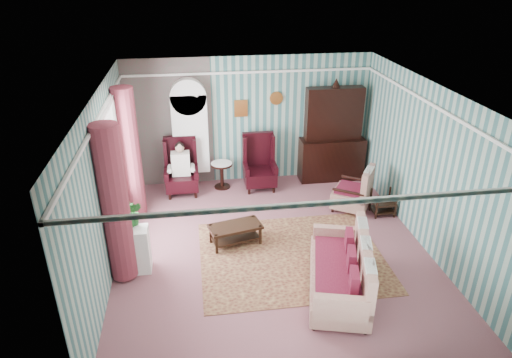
{
  "coord_description": "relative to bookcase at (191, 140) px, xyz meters",
  "views": [
    {
      "loc": [
        -1.28,
        -6.83,
        4.74
      ],
      "look_at": [
        -0.2,
        0.6,
        1.13
      ],
      "focal_mm": 32.0,
      "sensor_mm": 36.0,
      "label": 1
    }
  ],
  "objects": [
    {
      "name": "wingback_left",
      "position": [
        -0.25,
        -0.39,
        -0.5
      ],
      "size": [
        0.76,
        0.8,
        1.25
      ],
      "primitive_type": "cube",
      "color": "black",
      "rests_on": "floor"
    },
    {
      "name": "coffee_table",
      "position": [
        0.71,
        -2.59,
        -0.93
      ],
      "size": [
        1.03,
        0.67,
        0.39
      ],
      "primitive_type": "cube",
      "rotation": [
        0.0,
        0.0,
        0.23
      ],
      "color": "black",
      "rests_on": "floor"
    },
    {
      "name": "room_shell",
      "position": [
        0.73,
        -2.66,
        0.89
      ],
      "size": [
        5.53,
        6.02,
        2.91
      ],
      "color": "#3C6E6E",
      "rests_on": "ground"
    },
    {
      "name": "rug",
      "position": [
        1.65,
        -3.14,
        -1.11
      ],
      "size": [
        3.2,
        2.6,
        0.01
      ],
      "primitive_type": "cube",
      "color": "#4A1821",
      "rests_on": "floor"
    },
    {
      "name": "floral_armchair",
      "position": [
        3.25,
        -1.63,
        -0.62
      ],
      "size": [
        1.07,
        1.08,
        1.0
      ],
      "primitive_type": "cube",
      "rotation": [
        0.0,
        0.0,
        0.99
      ],
      "color": "beige",
      "rests_on": "floor"
    },
    {
      "name": "potted_plant_c",
      "position": [
        -1.07,
        -3.04,
        -0.11
      ],
      "size": [
        0.28,
        0.28,
        0.43
      ],
      "primitive_type": "imported",
      "rotation": [
        0.0,
        0.0,
        0.17
      ],
      "color": "#1D4A17",
      "rests_on": "plant_stand"
    },
    {
      "name": "round_side_table",
      "position": [
        0.65,
        -0.24,
        -0.82
      ],
      "size": [
        0.5,
        0.5,
        0.6
      ],
      "primitive_type": "cylinder",
      "color": "black",
      "rests_on": "floor"
    },
    {
      "name": "bookcase",
      "position": [
        0.0,
        0.0,
        0.0
      ],
      "size": [
        0.8,
        0.28,
        2.24
      ],
      "primitive_type": "cube",
      "color": "white",
      "rests_on": "floor"
    },
    {
      "name": "floor",
      "position": [
        1.35,
        -2.84,
        -1.12
      ],
      "size": [
        6.0,
        6.0,
        0.0
      ],
      "primitive_type": "plane",
      "color": "#8E525A",
      "rests_on": "ground"
    },
    {
      "name": "dresser_hutch",
      "position": [
        3.25,
        -0.12,
        0.06
      ],
      "size": [
        1.5,
        0.56,
        2.36
      ],
      "primitive_type": "cube",
      "color": "black",
      "rests_on": "floor"
    },
    {
      "name": "plant_stand",
      "position": [
        -1.05,
        -3.14,
        -0.72
      ],
      "size": [
        0.55,
        0.35,
        0.8
      ],
      "primitive_type": "cube",
      "color": "silver",
      "rests_on": "floor"
    },
    {
      "name": "sofa",
      "position": [
        2.16,
        -4.19,
        -0.6
      ],
      "size": [
        1.44,
        2.13,
        1.05
      ],
      "primitive_type": "cube",
      "rotation": [
        0.0,
        0.0,
        1.31
      ],
      "color": "#B9B58F",
      "rests_on": "floor"
    },
    {
      "name": "wingback_right",
      "position": [
        1.5,
        -0.39,
        -0.5
      ],
      "size": [
        0.76,
        0.8,
        1.25
      ],
      "primitive_type": "cube",
      "color": "black",
      "rests_on": "floor"
    },
    {
      "name": "potted_plant_b",
      "position": [
        -0.96,
        -2.99,
        -0.11
      ],
      "size": [
        0.26,
        0.22,
        0.43
      ],
      "primitive_type": "imported",
      "rotation": [
        0.0,
        0.0,
        -0.16
      ],
      "color": "#174A1A",
      "rests_on": "plant_stand"
    },
    {
      "name": "potted_plant_a",
      "position": [
        -1.11,
        -3.24,
        -0.13
      ],
      "size": [
        0.41,
        0.38,
        0.38
      ],
      "primitive_type": "imported",
      "rotation": [
        0.0,
        0.0,
        0.28
      ],
      "color": "#224D18",
      "rests_on": "plant_stand"
    },
    {
      "name": "seated_woman",
      "position": [
        -0.25,
        -0.39,
        -0.53
      ],
      "size": [
        0.44,
        0.4,
        1.18
      ],
      "primitive_type": null,
      "color": "silver",
      "rests_on": "floor"
    },
    {
      "name": "nest_table",
      "position": [
        3.82,
        -1.94,
        -0.85
      ],
      "size": [
        0.45,
        0.38,
        0.54
      ],
      "primitive_type": "cube",
      "color": "black",
      "rests_on": "floor"
    }
  ]
}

